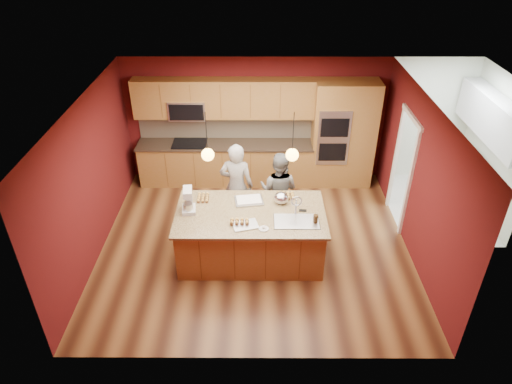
{
  "coord_description": "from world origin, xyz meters",
  "views": [
    {
      "loc": [
        0.05,
        -6.55,
        5.26
      ],
      "look_at": [
        0.02,
        -0.1,
        1.17
      ],
      "focal_mm": 32.0,
      "sensor_mm": 36.0,
      "label": 1
    }
  ],
  "objects_px": {
    "person_right": "(279,190)",
    "stand_mixer": "(188,202)",
    "person_left": "(237,186)",
    "island": "(252,234)",
    "mixing_bowl": "(281,198)"
  },
  "relations": [
    {
      "from": "island",
      "to": "stand_mixer",
      "type": "bearing_deg",
      "value": 176.8
    },
    {
      "from": "person_right",
      "to": "mixing_bowl",
      "type": "bearing_deg",
      "value": 111.82
    },
    {
      "from": "person_left",
      "to": "mixing_bowl",
      "type": "distance_m",
      "value": 1.04
    },
    {
      "from": "island",
      "to": "person_left",
      "type": "xyz_separation_m",
      "value": [
        -0.29,
        0.95,
        0.38
      ]
    },
    {
      "from": "person_right",
      "to": "stand_mixer",
      "type": "relative_size",
      "value": 3.66
    },
    {
      "from": "person_right",
      "to": "stand_mixer",
      "type": "distance_m",
      "value": 1.81
    },
    {
      "from": "person_left",
      "to": "person_right",
      "type": "xyz_separation_m",
      "value": [
        0.78,
        0.0,
        -0.09
      ]
    },
    {
      "from": "person_right",
      "to": "person_left",
      "type": "bearing_deg",
      "value": 20.88
    },
    {
      "from": "island",
      "to": "mixing_bowl",
      "type": "bearing_deg",
      "value": 30.68
    },
    {
      "from": "person_left",
      "to": "stand_mixer",
      "type": "height_order",
      "value": "person_left"
    },
    {
      "from": "island",
      "to": "mixing_bowl",
      "type": "xyz_separation_m",
      "value": [
        0.51,
        0.3,
        0.55
      ]
    },
    {
      "from": "stand_mixer",
      "to": "mixing_bowl",
      "type": "distance_m",
      "value": 1.57
    },
    {
      "from": "person_right",
      "to": "mixing_bowl",
      "type": "xyz_separation_m",
      "value": [
        0.01,
        -0.65,
        0.25
      ]
    },
    {
      "from": "island",
      "to": "person_right",
      "type": "xyz_separation_m",
      "value": [
        0.49,
        0.95,
        0.29
      ]
    },
    {
      "from": "island",
      "to": "stand_mixer",
      "type": "relative_size",
      "value": 5.98
    }
  ]
}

